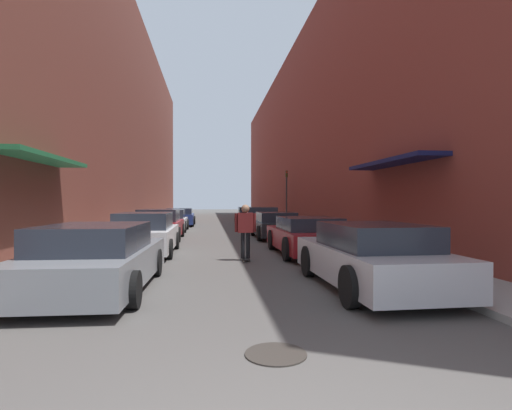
% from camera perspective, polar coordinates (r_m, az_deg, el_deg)
% --- Properties ---
extents(ground, '(119.47, 119.47, 0.00)m').
position_cam_1_polar(ground, '(23.83, -5.54, -3.59)').
color(ground, '#4C4947').
extents(curb_strip_left, '(1.80, 54.31, 0.12)m').
position_cam_1_polar(curb_strip_left, '(29.52, -14.63, -2.69)').
color(curb_strip_left, gray).
rests_on(curb_strip_left, ground).
extents(curb_strip_right, '(1.80, 54.31, 0.12)m').
position_cam_1_polar(curb_strip_right, '(29.67, 3.06, -2.65)').
color(curb_strip_right, gray).
rests_on(curb_strip_right, ground).
extents(building_row_left, '(4.90, 54.31, 15.41)m').
position_cam_1_polar(building_row_left, '(30.59, -20.17, 11.80)').
color(building_row_left, brown).
rests_on(building_row_left, ground).
extents(building_row_right, '(4.90, 54.31, 12.81)m').
position_cam_1_polar(building_row_right, '(30.61, 8.50, 9.35)').
color(building_row_right, brown).
rests_on(building_row_right, ground).
extents(parked_car_left_0, '(2.06, 4.61, 1.29)m').
position_cam_1_polar(parked_car_left_0, '(8.26, -21.82, -7.18)').
color(parked_car_left_0, gray).
rests_on(parked_car_left_0, ground).
extents(parked_car_left_1, '(1.96, 4.12, 1.36)m').
position_cam_1_polar(parked_car_left_1, '(13.46, -15.57, -4.06)').
color(parked_car_left_1, silver).
rests_on(parked_car_left_1, ground).
extents(parked_car_left_2, '(2.02, 4.15, 1.36)m').
position_cam_1_polar(parked_car_left_2, '(18.41, -13.64, -2.80)').
color(parked_car_left_2, maroon).
rests_on(parked_car_left_2, ground).
extents(parked_car_left_3, '(1.85, 4.01, 1.24)m').
position_cam_1_polar(parked_car_left_3, '(23.36, -12.04, -2.22)').
color(parked_car_left_3, silver).
rests_on(parked_car_left_3, ground).
extents(parked_car_left_4, '(2.05, 4.46, 1.22)m').
position_cam_1_polar(parked_car_left_4, '(28.50, -10.83, -1.71)').
color(parked_car_left_4, navy).
rests_on(parked_car_left_4, ground).
extents(parked_car_right_0, '(1.98, 4.45, 1.29)m').
position_cam_1_polar(parked_car_right_0, '(8.20, 16.09, -7.12)').
color(parked_car_right_0, '#B7B7BC').
rests_on(parked_car_right_0, ground).
extents(parked_car_right_1, '(2.05, 4.52, 1.21)m').
position_cam_1_polar(parked_car_right_1, '(13.01, 7.32, -4.39)').
color(parked_car_right_1, maroon).
rests_on(parked_car_right_1, ground).
extents(parked_car_right_2, '(1.99, 4.35, 1.21)m').
position_cam_1_polar(parked_car_right_2, '(18.63, 2.77, -2.92)').
color(parked_car_right_2, '#232326').
rests_on(parked_car_right_2, ground).
extents(parked_car_right_3, '(2.09, 4.40, 1.37)m').
position_cam_1_polar(parked_car_right_3, '(23.83, 0.63, -2.00)').
color(parked_car_right_3, '#B7B7BC').
rests_on(parked_car_right_3, ground).
extents(parked_car_right_4, '(2.07, 4.00, 1.29)m').
position_cam_1_polar(parked_car_right_4, '(29.02, -0.85, -1.61)').
color(parked_car_right_4, '#232326').
rests_on(parked_car_right_4, ground).
extents(skateboarder, '(0.62, 0.78, 1.63)m').
position_cam_1_polar(skateboarder, '(11.53, -1.53, -3.06)').
color(skateboarder, black).
rests_on(skateboarder, ground).
extents(manhole_cover, '(0.70, 0.70, 0.02)m').
position_cam_1_polar(manhole_cover, '(4.78, 2.85, -20.49)').
color(manhole_cover, '#332D28').
rests_on(manhole_cover, ground).
extents(traffic_light, '(0.16, 0.22, 3.73)m').
position_cam_1_polar(traffic_light, '(28.04, 4.38, 1.96)').
color(traffic_light, '#2D2D2D').
rests_on(traffic_light, curb_strip_right).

